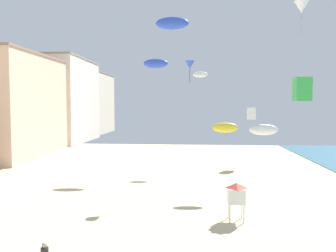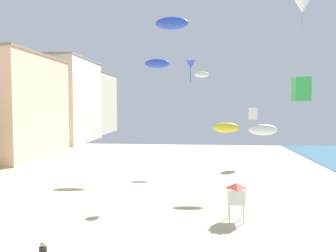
# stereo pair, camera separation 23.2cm
# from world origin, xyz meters

# --- Properties ---
(boardwalk_hotel_far) EXTENTS (15.76, 18.39, 17.23)m
(boardwalk_hotel_far) POSITION_xyz_m (-25.58, 63.80, 8.62)
(boardwalk_hotel_far) COLOR silver
(boardwalk_hotel_far) RESTS_ON ground
(boardwalk_hotel_distant) EXTENTS (12.75, 19.57, 16.20)m
(boardwalk_hotel_distant) POSITION_xyz_m (-25.58, 84.26, 8.11)
(boardwalk_hotel_distant) COLOR beige
(boardwalk_hotel_distant) RESTS_ON ground
(lifeguard_stand) EXTENTS (1.10, 1.10, 2.55)m
(lifeguard_stand) POSITION_xyz_m (7.26, 17.93, 1.84)
(lifeguard_stand) COLOR white
(lifeguard_stand) RESTS_ON ground
(kite_white_parafoil) EXTENTS (1.85, 0.51, 0.72)m
(kite_white_parafoil) POSITION_xyz_m (5.20, 37.74, 11.46)
(kite_white_parafoil) COLOR white
(kite_blue_parafoil) EXTENTS (2.87, 0.80, 1.12)m
(kite_blue_parafoil) POSITION_xyz_m (-0.07, 35.09, 12.53)
(kite_blue_parafoil) COLOR blue
(kite_blue_delta) EXTENTS (0.89, 0.89, 2.02)m
(kite_blue_delta) POSITION_xyz_m (4.03, 27.11, 11.40)
(kite_blue_delta) COLOR blue
(kite_yellow_parafoil) EXTENTS (2.24, 0.62, 0.87)m
(kite_yellow_parafoil) POSITION_xyz_m (7.14, 25.05, 5.72)
(kite_yellow_parafoil) COLOR yellow
(kite_blue_parafoil_2) EXTENTS (2.12, 0.59, 0.82)m
(kite_blue_parafoil_2) POSITION_xyz_m (3.02, 17.55, 12.90)
(kite_blue_parafoil_2) COLOR blue
(kite_white_delta) EXTENTS (1.12, 1.12, 2.55)m
(kite_white_delta) POSITION_xyz_m (12.60, 22.59, 15.15)
(kite_white_delta) COLOR white
(kite_white_box_2) EXTENTS (0.97, 0.97, 1.52)m
(kite_white_box_2) POSITION_xyz_m (11.77, 39.23, 6.56)
(kite_white_box_2) COLOR white
(kite_green_box_2) EXTENTS (0.75, 0.75, 1.18)m
(kite_green_box_2) POSITION_xyz_m (9.78, 12.96, 8.47)
(kite_green_box_2) COLOR green
(kite_white_parafoil_3) EXTENTS (1.63, 0.45, 0.63)m
(kite_white_parafoil_3) POSITION_xyz_m (8.42, 15.34, 6.28)
(kite_white_parafoil_3) COLOR white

